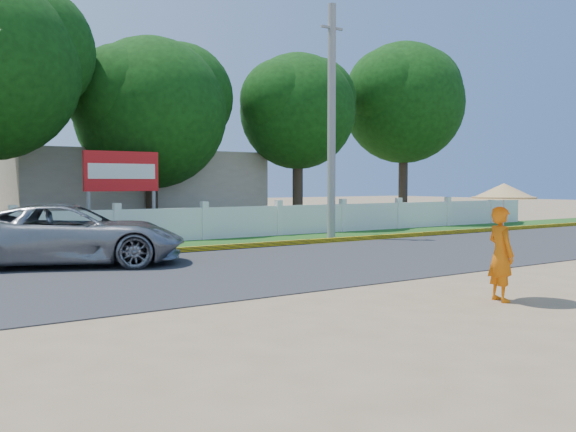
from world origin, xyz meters
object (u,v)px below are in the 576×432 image
object	(u,v)px
utility_pole	(332,122)
vehicle	(71,235)
monk_with_parasol	(502,224)
billboard	(122,176)

from	to	relation	value
utility_pole	vehicle	xyz separation A→B (m)	(-9.44, -2.12, -3.26)
vehicle	monk_with_parasol	world-z (taller)	monk_with_parasol
billboard	utility_pole	bearing A→B (deg)	-25.90
vehicle	billboard	bearing A→B (deg)	-7.46
utility_pole	billboard	world-z (taller)	utility_pole
billboard	vehicle	bearing A→B (deg)	-121.41
monk_with_parasol	billboard	world-z (taller)	billboard
monk_with_parasol	billboard	xyz separation A→B (m)	(-1.29, 13.71, 0.89)
vehicle	billboard	size ratio (longest dim) A/B	1.76
utility_pole	monk_with_parasol	distance (m)	12.08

